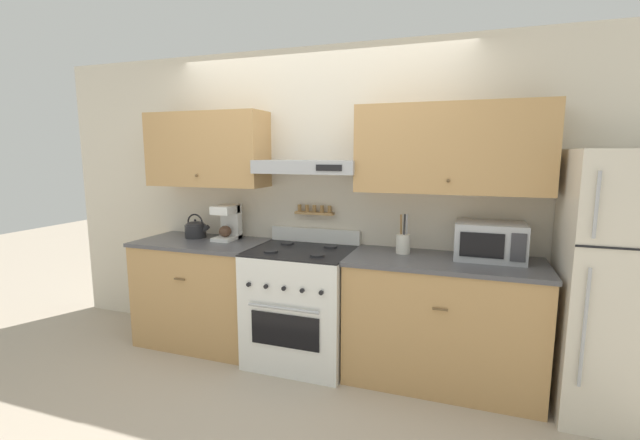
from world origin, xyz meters
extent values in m
plane|color=#B2A38E|center=(0.00, 0.00, 0.00)|extent=(16.00, 16.00, 0.00)
cube|color=beige|center=(0.00, 0.68, 1.27)|extent=(5.20, 0.08, 2.55)
cube|color=tan|center=(-0.96, 0.48, 1.72)|extent=(1.08, 0.33, 0.64)
sphere|color=brown|center=(-0.96, 0.30, 1.50)|extent=(0.02, 0.02, 0.02)
cube|color=tan|center=(1.10, 0.48, 1.72)|extent=(1.36, 0.33, 0.64)
sphere|color=brown|center=(1.10, 0.30, 1.50)|extent=(0.02, 0.02, 0.02)
cube|color=#ADAFB5|center=(0.00, 0.46, 1.58)|extent=(0.85, 0.37, 0.11)
cube|color=black|center=(0.24, 0.27, 1.58)|extent=(0.20, 0.01, 0.05)
cube|color=tan|center=(0.00, 0.60, 1.18)|extent=(0.34, 0.07, 0.02)
cylinder|color=olive|center=(-0.14, 0.60, 1.22)|extent=(0.03, 0.03, 0.06)
cylinder|color=olive|center=(-0.07, 0.60, 1.22)|extent=(0.03, 0.03, 0.06)
cylinder|color=olive|center=(0.00, 0.60, 1.22)|extent=(0.03, 0.03, 0.06)
cylinder|color=olive|center=(0.07, 0.60, 1.22)|extent=(0.03, 0.03, 0.06)
cylinder|color=olive|center=(0.14, 0.60, 1.22)|extent=(0.03, 0.03, 0.06)
cube|color=tan|center=(-0.96, 0.33, 0.45)|extent=(1.08, 0.62, 0.89)
cube|color=#4C4C51|center=(-0.96, 0.33, 0.91)|extent=(1.11, 0.64, 0.03)
cylinder|color=brown|center=(-0.96, 0.01, 0.67)|extent=(0.10, 0.01, 0.01)
cube|color=tan|center=(1.10, 0.33, 0.45)|extent=(1.36, 0.62, 0.89)
cube|color=#4C4C51|center=(1.10, 0.33, 0.91)|extent=(1.39, 0.64, 0.03)
cylinder|color=brown|center=(1.10, 0.01, 0.67)|extent=(0.10, 0.01, 0.01)
cube|color=white|center=(0.00, 0.30, 0.46)|extent=(0.80, 0.67, 0.91)
cube|color=black|center=(0.00, -0.04, 0.38)|extent=(0.54, 0.01, 0.26)
cylinder|color=#ADAFB5|center=(0.00, -0.07, 0.57)|extent=(0.56, 0.02, 0.02)
cube|color=black|center=(0.00, 0.30, 0.92)|extent=(0.80, 0.67, 0.01)
cylinder|color=#232326|center=(-0.19, 0.14, 0.93)|extent=(0.11, 0.11, 0.02)
cylinder|color=#232326|center=(0.19, 0.14, 0.93)|extent=(0.11, 0.11, 0.02)
cylinder|color=#232326|center=(-0.19, 0.46, 0.93)|extent=(0.11, 0.11, 0.02)
cylinder|color=#232326|center=(0.19, 0.46, 0.93)|extent=(0.11, 0.11, 0.02)
cylinder|color=black|center=(-0.29, -0.05, 0.71)|extent=(0.03, 0.02, 0.03)
cylinder|color=black|center=(-0.14, -0.05, 0.71)|extent=(0.03, 0.02, 0.03)
cylinder|color=black|center=(0.00, -0.05, 0.71)|extent=(0.03, 0.02, 0.03)
cylinder|color=black|center=(0.14, -0.05, 0.71)|extent=(0.03, 0.02, 0.03)
cylinder|color=black|center=(0.29, -0.05, 0.71)|extent=(0.03, 0.02, 0.03)
cube|color=white|center=(0.00, 0.61, 0.98)|extent=(0.80, 0.04, 0.12)
cube|color=beige|center=(2.17, 0.29, 0.85)|extent=(0.69, 0.69, 1.71)
cylinder|color=#ADAFB5|center=(1.91, -0.07, 1.40)|extent=(0.02, 0.02, 0.38)
cylinder|color=#ADAFB5|center=(1.91, -0.07, 0.68)|extent=(0.02, 0.02, 0.72)
cylinder|color=#232326|center=(-1.09, 0.43, 0.98)|extent=(0.19, 0.19, 0.12)
ellipsoid|color=#232326|center=(-1.09, 0.43, 1.04)|extent=(0.17, 0.17, 0.07)
sphere|color=black|center=(-1.09, 0.43, 1.09)|extent=(0.02, 0.02, 0.02)
cylinder|color=#232326|center=(-1.00, 0.43, 1.00)|extent=(0.12, 0.04, 0.10)
torus|color=black|center=(-1.09, 0.43, 1.06)|extent=(0.16, 0.01, 0.16)
cube|color=white|center=(-0.77, 0.43, 0.94)|extent=(0.17, 0.26, 0.03)
cube|color=white|center=(-0.77, 0.52, 1.08)|extent=(0.17, 0.08, 0.30)
cube|color=white|center=(-0.77, 0.42, 1.20)|extent=(0.17, 0.22, 0.07)
ellipsoid|color=#4C3323|center=(-0.77, 0.41, 1.01)|extent=(0.11, 0.11, 0.10)
cube|color=#ADAFB5|center=(1.39, 0.45, 1.06)|extent=(0.48, 0.34, 0.27)
cube|color=black|center=(1.34, 0.28, 1.06)|extent=(0.29, 0.01, 0.17)
cube|color=#38383D|center=(1.57, 0.28, 1.06)|extent=(0.10, 0.01, 0.19)
cylinder|color=silver|center=(0.78, 0.43, 1.00)|extent=(0.11, 0.11, 0.15)
cylinder|color=olive|center=(0.76, 0.43, 1.15)|extent=(0.01, 0.05, 0.16)
cylinder|color=#28282B|center=(0.79, 0.44, 1.15)|extent=(0.01, 0.04, 0.16)
cylinder|color=#B2B2B7|center=(0.80, 0.44, 1.15)|extent=(0.01, 0.03, 0.16)
camera|label=1|loc=(1.24, -2.78, 1.68)|focal=24.00mm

